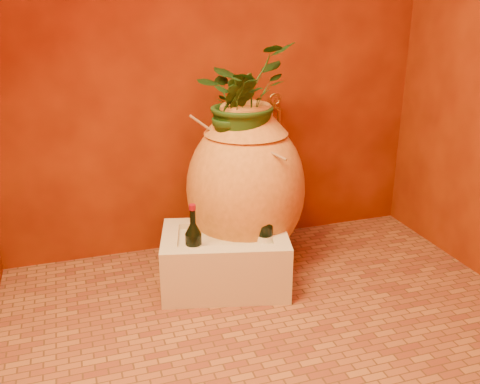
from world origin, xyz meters
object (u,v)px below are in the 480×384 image
object	(u,v)px
wine_bottle_a	(244,234)
wall_tap	(276,107)
stone_basin	(225,261)
amphora	(246,188)
wine_bottle_c	(265,238)
wine_bottle_b	(194,247)

from	to	relation	value
wine_bottle_a	wall_tap	world-z (taller)	wall_tap
stone_basin	wine_bottle_a	world-z (taller)	wine_bottle_a
wine_bottle_a	wall_tap	size ratio (longest dim) A/B	1.91
stone_basin	wall_tap	world-z (taller)	wall_tap
wall_tap	amphora	bearing A→B (deg)	-135.49
wine_bottle_a	wine_bottle_c	size ratio (longest dim) A/B	0.91
wine_bottle_b	wine_bottle_c	world-z (taller)	wine_bottle_b
wine_bottle_c	wall_tap	xyz separation A→B (m)	(0.26, 0.55, 0.55)
stone_basin	wine_bottle_b	distance (m)	0.25
stone_basin	wine_bottle_c	xyz separation A→B (m)	(0.19, -0.09, 0.15)
wine_bottle_a	stone_basin	bearing A→B (deg)	-177.02
wine_bottle_b	wall_tap	distance (m)	1.00
amphora	stone_basin	bearing A→B (deg)	-132.48
amphora	stone_basin	distance (m)	0.41
stone_basin	wine_bottle_b	xyz separation A→B (m)	(-0.18, -0.08, 0.15)
amphora	wine_bottle_b	size ratio (longest dim) A/B	2.66
stone_basin	wine_bottle_b	size ratio (longest dim) A/B	2.10
wine_bottle_a	wine_bottle_c	xyz separation A→B (m)	(0.08, -0.09, 0.01)
amphora	wine_bottle_a	size ratio (longest dim) A/B	2.93
stone_basin	wine_bottle_b	bearing A→B (deg)	-156.18
wine_bottle_b	wall_tap	size ratio (longest dim) A/B	2.11
stone_basin	amphora	bearing A→B (deg)	47.52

